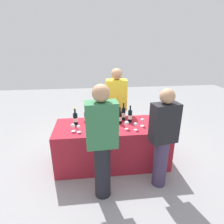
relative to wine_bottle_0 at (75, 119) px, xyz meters
name	(u,v)px	position (x,y,z in m)	size (l,w,h in m)	color
ground_plane	(112,162)	(0.64, -0.11, -0.88)	(12.00, 12.00, 0.00)	gray
tasting_table	(112,144)	(0.64, -0.11, -0.49)	(2.00, 0.83, 0.77)	maroon
wine_bottle_0	(75,119)	(0.00, 0.00, 0.00)	(0.08, 0.08, 0.31)	black
wine_bottle_1	(86,118)	(0.19, 0.03, 0.00)	(0.07, 0.07, 0.29)	black
wine_bottle_2	(98,115)	(0.40, 0.10, 0.01)	(0.07, 0.07, 0.32)	black
wine_bottle_3	(120,118)	(0.78, -0.04, 0.00)	(0.08, 0.08, 0.31)	black
wine_bottle_4	(123,114)	(0.88, 0.11, 0.01)	(0.07, 0.07, 0.33)	black
wine_bottle_5	(130,116)	(0.98, 0.00, 0.01)	(0.07, 0.07, 0.32)	black
wine_bottle_6	(155,115)	(1.45, 0.01, 0.01)	(0.08, 0.08, 0.32)	black
wine_glass_0	(73,126)	(-0.03, -0.27, -0.01)	(0.07, 0.07, 0.14)	silver
wine_glass_1	(79,127)	(0.07, -0.31, -0.02)	(0.07, 0.07, 0.12)	silver
wine_glass_2	(91,123)	(0.27, -0.19, -0.02)	(0.07, 0.07, 0.13)	silver
wine_glass_3	(127,123)	(0.86, -0.28, 0.00)	(0.08, 0.08, 0.15)	silver
wine_glass_4	(136,125)	(1.01, -0.34, -0.01)	(0.06, 0.06, 0.13)	silver
wine_glass_5	(142,120)	(1.16, -0.20, 0.00)	(0.06, 0.06, 0.14)	silver
server_pouring	(116,106)	(0.80, 0.54, 0.03)	(0.43, 0.25, 1.67)	#3F3351
guest_0	(102,141)	(0.41, -0.90, 0.03)	(0.43, 0.25, 1.68)	black
guest_1	(163,137)	(1.32, -0.77, -0.03)	(0.42, 0.27, 1.57)	#3F3351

